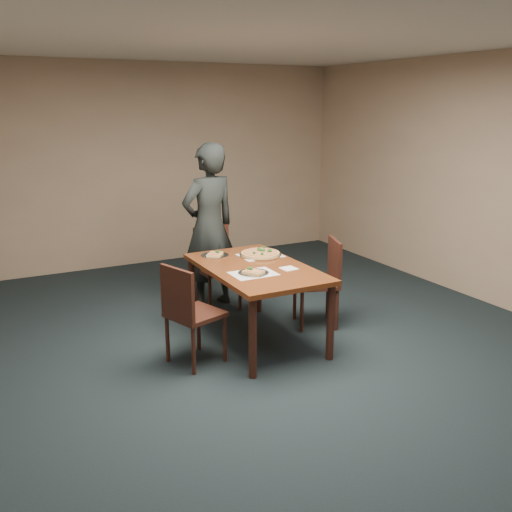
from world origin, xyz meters
name	(u,v)px	position (x,y,z in m)	size (l,w,h in m)	color
ground	(285,373)	(0.00, 0.00, 0.00)	(8.00, 8.00, 0.00)	black
room_shell	(288,170)	(0.00, 0.00, 1.74)	(8.00, 8.00, 8.00)	tan
dining_table	(256,276)	(0.11, 0.75, 0.66)	(0.90, 1.50, 0.75)	#542610
chair_far	(215,262)	(0.16, 1.83, 0.52)	(0.42, 0.42, 0.91)	black
chair_left	(188,309)	(-0.66, 0.55, 0.52)	(0.53, 0.53, 0.91)	black
chair_right	(323,277)	(0.91, 0.80, 0.52)	(0.54, 0.54, 0.91)	black
diner	(209,226)	(0.11, 1.88, 0.92)	(0.67, 0.44, 1.84)	black
placemat_main	(260,255)	(0.33, 1.08, 0.75)	(0.42, 0.32, 0.00)	white
placemat_near	(253,274)	(-0.02, 0.54, 0.75)	(0.40, 0.30, 0.00)	white
pizza_pan	(261,253)	(0.33, 1.08, 0.77)	(0.43, 0.43, 0.07)	silver
slice_plate_near	(253,272)	(-0.02, 0.55, 0.76)	(0.28, 0.28, 0.06)	silver
slice_plate_far	(215,255)	(-0.08, 1.28, 0.76)	(0.28, 0.28, 0.06)	silver
napkin	(289,269)	(0.34, 0.53, 0.75)	(0.14, 0.14, 0.01)	white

